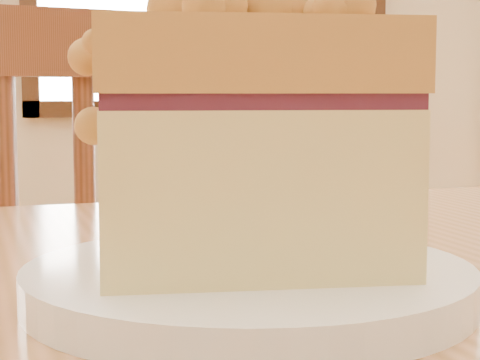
% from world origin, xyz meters
% --- Properties ---
extents(plate, '(0.20, 0.20, 0.02)m').
position_xyz_m(plate, '(-0.01, 0.28, 0.76)').
color(plate, white).
rests_on(plate, cafe_table_main).
extents(cake_slice, '(0.15, 0.10, 0.12)m').
position_xyz_m(cake_slice, '(-0.01, 0.28, 0.83)').
color(cake_slice, '#F6E28B').
rests_on(cake_slice, plate).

